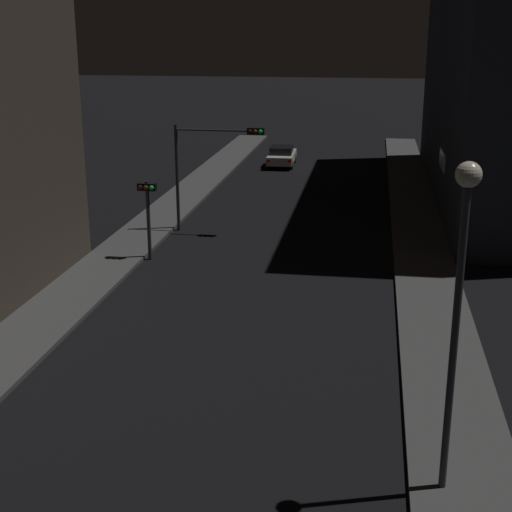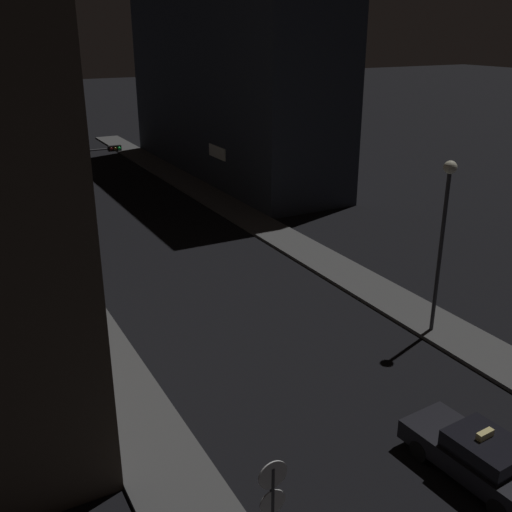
{
  "view_description": "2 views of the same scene",
  "coord_description": "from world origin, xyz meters",
  "px_view_note": "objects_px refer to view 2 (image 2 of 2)",
  "views": [
    {
      "loc": [
        4.23,
        -0.21,
        9.69
      ],
      "look_at": [
        0.85,
        21.2,
        2.95
      ],
      "focal_mm": 51.95,
      "sensor_mm": 36.0,
      "label": 1
    },
    {
      "loc": [
        -10.87,
        -1.93,
        11.96
      ],
      "look_at": [
        0.22,
        18.67,
        2.94
      ],
      "focal_mm": 41.94,
      "sensor_mm": 36.0,
      "label": 2
    }
  ],
  "objects_px": {
    "taxi": "(480,457)",
    "traffic_light_left_kerb": "(72,217)",
    "traffic_light_overhead": "(80,171)",
    "street_lamp_near_block": "(444,217)",
    "far_car": "(49,162)"
  },
  "relations": [
    {
      "from": "taxi",
      "to": "traffic_light_left_kerb",
      "type": "relative_size",
      "value": 1.32
    },
    {
      "from": "taxi",
      "to": "traffic_light_overhead",
      "type": "height_order",
      "value": "traffic_light_overhead"
    },
    {
      "from": "taxi",
      "to": "traffic_light_left_kerb",
      "type": "bearing_deg",
      "value": 105.41
    },
    {
      "from": "taxi",
      "to": "traffic_light_overhead",
      "type": "xyz_separation_m",
      "value": [
        -4.49,
        27.2,
        3.07
      ]
    },
    {
      "from": "street_lamp_near_block",
      "to": "traffic_light_overhead",
      "type": "bearing_deg",
      "value": 115.25
    },
    {
      "from": "taxi",
      "to": "street_lamp_near_block",
      "type": "bearing_deg",
      "value": 54.67
    },
    {
      "from": "traffic_light_overhead",
      "to": "far_car",
      "type": "bearing_deg",
      "value": 86.31
    },
    {
      "from": "far_car",
      "to": "traffic_light_overhead",
      "type": "distance_m",
      "value": 18.79
    },
    {
      "from": "far_car",
      "to": "street_lamp_near_block",
      "type": "height_order",
      "value": "street_lamp_near_block"
    },
    {
      "from": "far_car",
      "to": "traffic_light_left_kerb",
      "type": "xyz_separation_m",
      "value": [
        -2.85,
        -23.4,
        1.77
      ]
    },
    {
      "from": "taxi",
      "to": "traffic_light_left_kerb",
      "type": "xyz_separation_m",
      "value": [
        -6.15,
        22.3,
        1.77
      ]
    },
    {
      "from": "taxi",
      "to": "street_lamp_near_block",
      "type": "relative_size",
      "value": 0.64
    },
    {
      "from": "street_lamp_near_block",
      "to": "taxi",
      "type": "bearing_deg",
      "value": -125.33
    },
    {
      "from": "far_car",
      "to": "traffic_light_left_kerb",
      "type": "distance_m",
      "value": 23.64
    },
    {
      "from": "traffic_light_overhead",
      "to": "taxi",
      "type": "bearing_deg",
      "value": -80.64
    }
  ]
}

